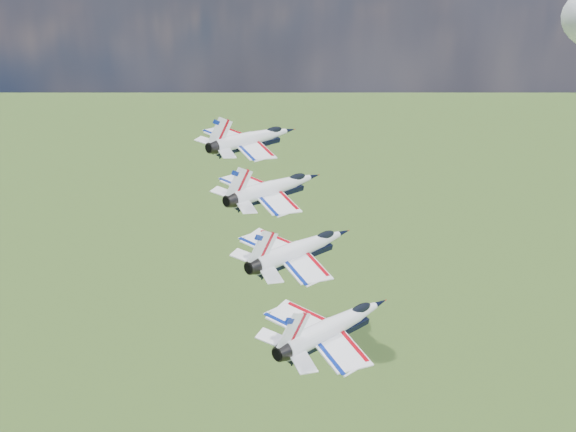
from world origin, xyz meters
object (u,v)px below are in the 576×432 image
at_px(jet_0, 254,138).
at_px(jet_1, 275,187).
at_px(jet_2, 302,248).
at_px(jet_3, 336,325).

distance_m(jet_0, jet_1, 11.09).
bearing_deg(jet_2, jet_1, 150.88).
xyz_separation_m(jet_1, jet_2, (7.11, -7.89, -3.20)).
height_order(jet_1, jet_3, jet_1).
distance_m(jet_0, jet_3, 33.28).
xyz_separation_m(jet_0, jet_2, (14.21, -15.79, -6.39)).
xyz_separation_m(jet_0, jet_3, (21.32, -23.68, -9.59)).
relative_size(jet_2, jet_3, 1.00).
distance_m(jet_1, jet_3, 22.18).
bearing_deg(jet_1, jet_3, -29.12).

